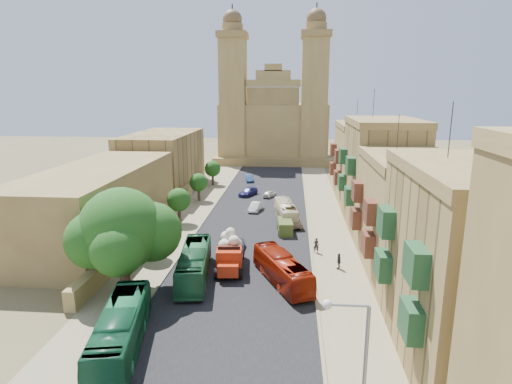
% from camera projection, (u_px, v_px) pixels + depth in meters
% --- Properties ---
extents(ground, '(260.00, 260.00, 0.00)m').
position_uv_depth(ground, '(227.00, 321.00, 32.63)').
color(ground, brown).
extents(road_surface, '(14.00, 140.00, 0.01)m').
position_uv_depth(road_surface, '(258.00, 213.00, 61.72)').
color(road_surface, black).
rests_on(road_surface, ground).
extents(sidewalk_east, '(5.00, 140.00, 0.01)m').
position_uv_depth(sidewalk_east, '(325.00, 214.00, 60.93)').
color(sidewalk_east, '#817454').
rests_on(sidewalk_east, ground).
extents(sidewalk_west, '(5.00, 140.00, 0.01)m').
position_uv_depth(sidewalk_west, '(194.00, 211.00, 62.52)').
color(sidewalk_west, '#817454').
rests_on(sidewalk_west, ground).
extents(kerb_east, '(0.25, 140.00, 0.12)m').
position_uv_depth(kerb_east, '(307.00, 213.00, 61.12)').
color(kerb_east, '#817454').
rests_on(kerb_east, ground).
extents(kerb_west, '(0.25, 140.00, 0.12)m').
position_uv_depth(kerb_west, '(211.00, 211.00, 62.30)').
color(kerb_west, '#817454').
rests_on(kerb_west, ground).
extents(townhouse_a, '(9.00, 14.00, 16.40)m').
position_uv_depth(townhouse_a, '(468.00, 265.00, 26.92)').
color(townhouse_a, olive).
rests_on(townhouse_a, ground).
extents(townhouse_b, '(9.00, 14.00, 14.90)m').
position_uv_depth(townhouse_b, '(409.00, 214.00, 40.67)').
color(townhouse_b, olive).
rests_on(townhouse_b, ground).
extents(townhouse_c, '(9.00, 14.00, 17.40)m').
position_uv_depth(townhouse_c, '(381.00, 174.00, 53.96)').
color(townhouse_c, olive).
rests_on(townhouse_c, ground).
extents(townhouse_d, '(9.00, 14.00, 15.90)m').
position_uv_depth(townhouse_d, '(363.00, 162.00, 67.71)').
color(townhouse_d, olive).
rests_on(townhouse_d, ground).
extents(west_wall, '(1.00, 40.00, 1.80)m').
position_uv_depth(west_wall, '(151.00, 225.00, 52.87)').
color(west_wall, olive).
rests_on(west_wall, ground).
extents(west_building_low, '(10.00, 28.00, 8.40)m').
position_uv_depth(west_building_low, '(99.00, 203.00, 50.63)').
color(west_building_low, brown).
rests_on(west_building_low, ground).
extents(west_building_mid, '(10.00, 22.00, 10.00)m').
position_uv_depth(west_building_mid, '(164.00, 161.00, 75.66)').
color(west_building_mid, olive).
rests_on(west_building_mid, ground).
extents(church, '(28.00, 22.50, 36.30)m').
position_uv_depth(church, '(274.00, 122.00, 106.69)').
color(church, olive).
rests_on(church, ground).
extents(ficus_tree, '(9.30, 8.56, 9.30)m').
position_uv_depth(ficus_tree, '(123.00, 232.00, 36.04)').
color(ficus_tree, '#3B291D').
rests_on(ficus_tree, ground).
extents(street_tree_a, '(3.18, 3.18, 4.89)m').
position_uv_depth(street_tree_a, '(149.00, 228.00, 44.36)').
color(street_tree_a, '#3B291D').
rests_on(street_tree_a, ground).
extents(street_tree_b, '(3.10, 3.10, 4.77)m').
position_uv_depth(street_tree_b, '(179.00, 200.00, 56.01)').
color(street_tree_b, '#3B291D').
rests_on(street_tree_b, ground).
extents(street_tree_c, '(2.91, 2.91, 4.47)m').
position_uv_depth(street_tree_c, '(199.00, 183.00, 67.70)').
color(street_tree_c, '#3B291D').
rests_on(street_tree_c, ground).
extents(street_tree_d, '(2.97, 2.97, 4.57)m').
position_uv_depth(street_tree_d, '(213.00, 169.00, 79.32)').
color(street_tree_d, '#3B291D').
rests_on(street_tree_d, ground).
extents(streetlamp, '(2.11, 0.44, 8.22)m').
position_uv_depth(streetlamp, '(355.00, 363.00, 19.16)').
color(streetlamp, gray).
rests_on(streetlamp, ground).
extents(red_truck, '(3.12, 6.80, 3.86)m').
position_uv_depth(red_truck, '(230.00, 252.00, 41.94)').
color(red_truck, '#B6290E').
rests_on(red_truck, ground).
extents(olive_pickup, '(2.10, 4.08, 1.63)m').
position_uv_depth(olive_pickup, '(285.00, 227.00, 52.73)').
color(olive_pickup, '#425520').
rests_on(olive_pickup, ground).
extents(bus_green_south, '(4.42, 10.99, 2.98)m').
position_uv_depth(bus_green_south, '(121.00, 329.00, 28.66)').
color(bus_green_south, '#165A35').
rests_on(bus_green_south, ground).
extents(bus_green_north, '(3.77, 10.72, 2.92)m').
position_uv_depth(bus_green_north, '(194.00, 264.00, 39.72)').
color(bus_green_north, '#236338').
rests_on(bus_green_north, ground).
extents(bus_red_east, '(5.98, 9.50, 2.63)m').
position_uv_depth(bus_red_east, '(282.00, 269.00, 38.83)').
color(bus_red_east, maroon).
rests_on(bus_red_east, ground).
extents(bus_cream_east, '(3.54, 9.27, 2.52)m').
position_uv_depth(bus_cream_east, '(286.00, 211.00, 57.95)').
color(bus_cream_east, beige).
rests_on(bus_cream_east, ground).
extents(car_blue_a, '(1.44, 3.54, 1.20)m').
position_uv_depth(car_blue_a, '(238.00, 245.00, 46.88)').
color(car_blue_a, teal).
rests_on(car_blue_a, ground).
extents(car_white_a, '(1.98, 3.98, 1.25)m').
position_uv_depth(car_white_a, '(255.00, 207.00, 62.47)').
color(car_white_a, silver).
rests_on(car_white_a, ground).
extents(car_cream, '(2.68, 4.88, 1.30)m').
position_uv_depth(car_cream, '(293.00, 221.00, 55.53)').
color(car_cream, '#C0A88F').
rests_on(car_cream, ground).
extents(car_dkblue, '(3.44, 4.72, 1.27)m').
position_uv_depth(car_dkblue, '(248.00, 192.00, 71.72)').
color(car_dkblue, navy).
rests_on(car_dkblue, ground).
extents(car_white_b, '(2.51, 3.45, 1.09)m').
position_uv_depth(car_white_b, '(270.00, 194.00, 70.69)').
color(car_white_b, beige).
rests_on(car_white_b, ground).
extents(car_blue_b, '(2.03, 3.93, 1.23)m').
position_uv_depth(car_blue_b, '(249.00, 178.00, 83.05)').
color(car_blue_b, '#2E5396').
rests_on(car_blue_b, ground).
extents(pedestrian_a, '(0.67, 0.50, 1.69)m').
position_uv_depth(pedestrian_a, '(316.00, 245.00, 46.19)').
color(pedestrian_a, black).
rests_on(pedestrian_a, ground).
extents(pedestrian_c, '(0.56, 1.02, 1.64)m').
position_uv_depth(pedestrian_c, '(339.00, 261.00, 41.92)').
color(pedestrian_c, '#2E2D32').
rests_on(pedestrian_c, ground).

